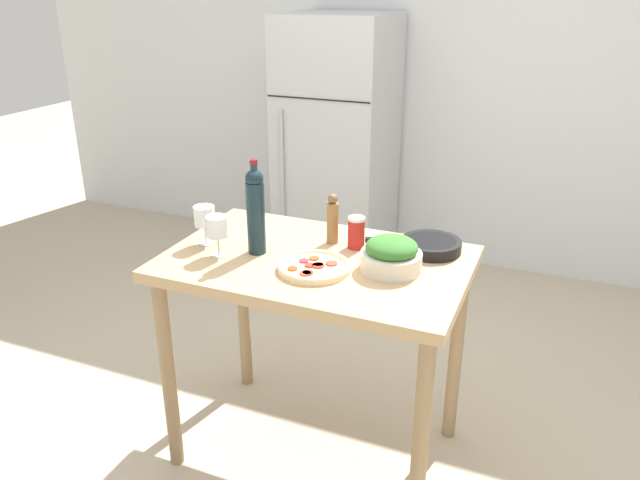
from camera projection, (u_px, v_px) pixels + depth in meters
name	position (u px, v px, depth m)	size (l,w,h in m)	color
ground_plane	(317.00, 447.00, 2.68)	(14.00, 14.00, 0.00)	#BCAD93
wall_back	(448.00, 72.00, 4.05)	(6.40, 0.08, 2.60)	silver
refrigerator	(338.00, 147.00, 4.12)	(0.67, 0.71, 1.67)	#B7BCC1
prep_counter	(316.00, 288.00, 2.39)	(1.13, 0.72, 0.89)	tan
wine_bottle	(256.00, 210.00, 2.32)	(0.07, 0.07, 0.37)	#142833
wine_glass_near	(217.00, 228.00, 2.32)	(0.08, 0.08, 0.16)	silver
wine_glass_far	(204.00, 217.00, 2.42)	(0.08, 0.08, 0.16)	silver
pepper_mill	(333.00, 220.00, 2.44)	(0.05, 0.05, 0.20)	olive
salad_bowl	(391.00, 255.00, 2.22)	(0.22, 0.22, 0.13)	silver
homemade_pizza	(314.00, 267.00, 2.24)	(0.26, 0.26, 0.03)	beige
salt_canister	(356.00, 233.00, 2.40)	(0.07, 0.07, 0.13)	#B2231E
cast_iron_skillet	(430.00, 245.00, 2.39)	(0.36, 0.23, 0.05)	black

